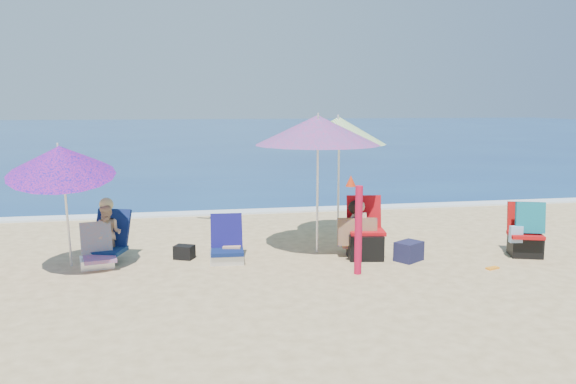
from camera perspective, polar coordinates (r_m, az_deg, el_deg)
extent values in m
plane|color=#D8BC84|center=(8.49, 3.28, -8.33)|extent=(120.00, 120.00, 0.00)
cube|color=navy|center=(52.96, -8.62, 5.96)|extent=(120.00, 80.00, 0.12)
cube|color=white|center=(13.35, -2.01, -1.89)|extent=(120.00, 0.50, 0.04)
cylinder|color=white|center=(9.57, 2.95, 0.27)|extent=(0.05, 0.05, 2.16)
cone|color=#FF216F|center=(9.36, 2.96, 6.18)|extent=(2.61, 2.61, 0.49)
cylinder|color=silver|center=(9.23, 3.02, 7.48)|extent=(0.04, 0.04, 0.13)
cylinder|color=silver|center=(10.61, 5.04, 0.94)|extent=(0.04, 0.04, 2.10)
cone|color=#51A819|center=(10.46, 5.06, 6.12)|extent=(1.88, 1.88, 0.50)
cylinder|color=white|center=(10.40, 5.02, 7.33)|extent=(0.04, 0.04, 0.13)
cylinder|color=silver|center=(9.08, -21.14, -2.11)|extent=(0.07, 0.46, 1.70)
cone|color=#BD1B7D|center=(8.78, -21.71, 2.94)|extent=(1.64, 1.70, 0.79)
cylinder|color=white|center=(8.76, -21.95, 4.19)|extent=(0.03, 0.06, 0.12)
cylinder|color=#B50C2F|center=(8.47, 7.03, -3.81)|extent=(0.14, 0.14, 1.32)
cone|color=red|center=(8.46, 6.27, 1.11)|extent=(0.20, 0.20, 0.16)
cube|color=#0D1C4D|center=(9.13, -6.07, -5.94)|extent=(0.54, 0.48, 0.06)
cube|color=#0F0E4E|center=(9.35, -6.15, -3.85)|extent=(0.53, 0.33, 0.54)
cube|color=silver|center=(9.21, -6.11, -6.46)|extent=(0.56, 0.50, 0.16)
cube|color=#F25561|center=(9.18, -18.23, -6.35)|extent=(0.54, 0.50, 0.06)
cube|color=#E07A4F|center=(9.44, -18.57, -4.39)|extent=(0.51, 0.36, 0.50)
cube|color=white|center=(9.37, -18.48, -6.64)|extent=(0.56, 0.52, 0.15)
cube|color=red|center=(9.48, 7.82, -3.90)|extent=(0.64, 0.59, 0.06)
cube|color=#A10B11|center=(9.61, 7.56, -2.01)|extent=(0.58, 0.25, 0.57)
cube|color=black|center=(9.43, 7.68, -5.36)|extent=(0.62, 0.57, 0.40)
cube|color=#A70B0D|center=(10.10, 22.58, -3.99)|extent=(0.62, 0.59, 0.05)
cube|color=#A60D0B|center=(10.31, 22.38, -2.29)|extent=(0.52, 0.29, 0.51)
cube|color=black|center=(10.26, 22.54, -4.93)|extent=(0.60, 0.57, 0.36)
cube|color=#0A7A86|center=(10.04, 22.97, -2.35)|extent=(0.48, 0.29, 0.51)
cube|color=#85AFD5|center=(9.98, 21.75, -3.93)|extent=(0.21, 0.12, 0.27)
imported|color=tan|center=(9.52, 7.08, -3.62)|extent=(0.37, 0.27, 0.92)
cube|color=#4D1073|center=(9.64, 6.87, -5.14)|extent=(0.58, 0.53, 0.06)
cube|color=#250E62|center=(9.42, 6.90, -3.95)|extent=(0.66, 0.33, 0.47)
sphere|color=black|center=(9.45, 6.72, -1.51)|extent=(0.22, 0.22, 0.22)
imported|color=tan|center=(9.52, -17.48, -3.99)|extent=(0.53, 0.46, 0.91)
cube|color=#0D264B|center=(9.52, -17.67, -5.59)|extent=(0.67, 0.63, 0.07)
cube|color=#0C1946|center=(9.74, -17.07, -3.43)|extent=(0.62, 0.47, 0.59)
sphere|color=tan|center=(9.55, -17.64, -1.19)|extent=(0.22, 0.22, 0.22)
cube|color=black|center=(9.49, -10.29, -5.91)|extent=(0.37, 0.33, 0.22)
cube|color=tan|center=(9.28, -5.59, -6.07)|extent=(0.32, 0.26, 0.24)
cube|color=#1A1B3B|center=(9.42, 11.94, -5.79)|extent=(0.52, 0.49, 0.31)
cube|color=orange|center=(9.34, 19.69, -7.15)|extent=(0.23, 0.15, 0.03)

